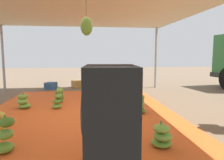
{
  "coord_description": "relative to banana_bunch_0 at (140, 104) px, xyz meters",
  "views": [
    {
      "loc": [
        5.25,
        0.18,
        1.48
      ],
      "look_at": [
        0.01,
        0.82,
        0.84
      ],
      "focal_mm": 32.81,
      "sensor_mm": 36.0,
      "label": 1
    }
  ],
  "objects": [
    {
      "name": "crate_1",
      "position": [
        -4.21,
        -2.93,
        -0.09
      ],
      "size": [
        0.56,
        0.55,
        0.3
      ],
      "primitive_type": "cube",
      "rotation": [
        0.0,
        0.0,
        -0.35
      ],
      "color": "#335B8E",
      "rests_on": "ground"
    },
    {
      "name": "tent_canopy",
      "position": [
        -0.27,
        -1.6,
        2.47
      ],
      "size": [
        8.0,
        7.0,
        2.79
      ],
      "color": "#9EA0A5",
      "rests_on": "ground"
    },
    {
      "name": "banana_bunch_10",
      "position": [
        -0.82,
        -0.09,
        -0.06
      ],
      "size": [
        0.34,
        0.35,
        0.43
      ],
      "color": "#518428",
      "rests_on": "tarp_orange"
    },
    {
      "name": "banana_bunch_13",
      "position": [
        -1.75,
        -0.54,
        0.01
      ],
      "size": [
        0.4,
        0.42,
        0.54
      ],
      "color": "#60932D",
      "rests_on": "tarp_orange"
    },
    {
      "name": "banana_bunch_8",
      "position": [
        1.96,
        -0.16,
        -0.05
      ],
      "size": [
        0.41,
        0.39,
        0.44
      ],
      "color": "#60932D",
      "rests_on": "tarp_orange"
    },
    {
      "name": "banana_bunch_6",
      "position": [
        -0.85,
        -3.11,
        -0.04
      ],
      "size": [
        0.46,
        0.46,
        0.45
      ],
      "color": "#6B9E38",
      "rests_on": "tarp_orange"
    },
    {
      "name": "tarp_orange",
      "position": [
        -0.28,
        -1.51,
        -0.23
      ],
      "size": [
        6.56,
        4.82,
        0.01
      ],
      "primitive_type": "cube",
      "color": "#E05B23",
      "rests_on": "ground"
    },
    {
      "name": "banana_bunch_5",
      "position": [
        -1.46,
        -2.21,
        -0.01
      ],
      "size": [
        0.35,
        0.36,
        0.5
      ],
      "color": "#75A83D",
      "rests_on": "tarp_orange"
    },
    {
      "name": "crate_0",
      "position": [
        -4.55,
        -1.81,
        -0.07
      ],
      "size": [
        0.59,
        0.54,
        0.32
      ],
      "primitive_type": "cube",
      "rotation": [
        0.0,
        0.0,
        0.4
      ],
      "color": "#B78947",
      "rests_on": "ground"
    },
    {
      "name": "banana_bunch_3",
      "position": [
        -0.73,
        -2.17,
        -0.04
      ],
      "size": [
        0.38,
        0.4,
        0.46
      ],
      "color": "#75A83D",
      "rests_on": "tarp_orange"
    },
    {
      "name": "banana_bunch_1",
      "position": [
        2.05,
        -1.08,
        -0.01
      ],
      "size": [
        0.42,
        0.44,
        0.51
      ],
      "color": "#477523",
      "rests_on": "tarp_orange"
    },
    {
      "name": "ground_plane",
      "position": [
        -0.28,
        1.49,
        -0.24
      ],
      "size": [
        40.0,
        40.0,
        0.0
      ],
      "primitive_type": "plane",
      "color": "brown"
    },
    {
      "name": "banana_bunch_0",
      "position": [
        0.0,
        0.0,
        0.0
      ],
      "size": [
        0.34,
        0.31,
        0.53
      ],
      "color": "#477523",
      "rests_on": "tarp_orange"
    },
    {
      "name": "speaker_stack",
      "position": [
        3.4,
        -1.16,
        0.46
      ],
      "size": [
        0.57,
        0.45,
        1.4
      ],
      "color": "black",
      "rests_on": "ground"
    },
    {
      "name": "banana_bunch_9",
      "position": [
        2.47,
        -1.11,
        -0.04
      ],
      "size": [
        0.47,
        0.47,
        0.44
      ],
      "color": "#60932D",
      "rests_on": "tarp_orange"
    },
    {
      "name": "banana_bunch_7",
      "position": [
        1.82,
        -2.59,
        0.02
      ],
      "size": [
        0.41,
        0.39,
        0.58
      ],
      "color": "#60932D",
      "rests_on": "tarp_orange"
    },
    {
      "name": "banana_bunch_4",
      "position": [
        1.33,
        -0.76,
        -0.02
      ],
      "size": [
        0.38,
        0.36,
        0.51
      ],
      "color": "#60932D",
      "rests_on": "tarp_orange"
    },
    {
      "name": "banana_bunch_2",
      "position": [
        -0.52,
        -0.55,
        0.0
      ],
      "size": [
        0.33,
        0.34,
        0.53
      ],
      "color": "#518428",
      "rests_on": "tarp_orange"
    }
  ]
}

